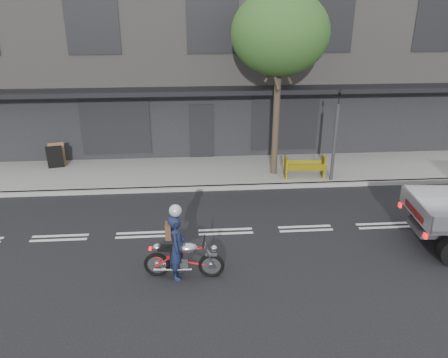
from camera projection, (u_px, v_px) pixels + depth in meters
ground at (226, 232)px, 12.89m from camera, size 80.00×80.00×0.00m
sidewalk at (216, 172)px, 17.19m from camera, size 32.00×3.20×0.15m
kerb at (219, 188)px, 15.72m from camera, size 32.00×0.20×0.15m
building_main at (208, 51)px, 21.79m from camera, size 26.00×10.00×8.00m
street_tree at (280, 34)px, 14.91m from camera, size 3.40×3.40×6.74m
traffic_light_pole at (335, 141)px, 15.65m from camera, size 0.12×0.12×3.50m
motorcycle at (184, 258)px, 10.63m from camera, size 1.99×0.58×1.03m
rider at (177, 247)px, 10.50m from camera, size 0.47×0.65×1.68m
construction_barrier at (306, 168)px, 16.13m from camera, size 1.56×0.71×0.85m
sandwich_board at (55, 157)px, 17.13m from camera, size 0.68×0.53×0.96m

